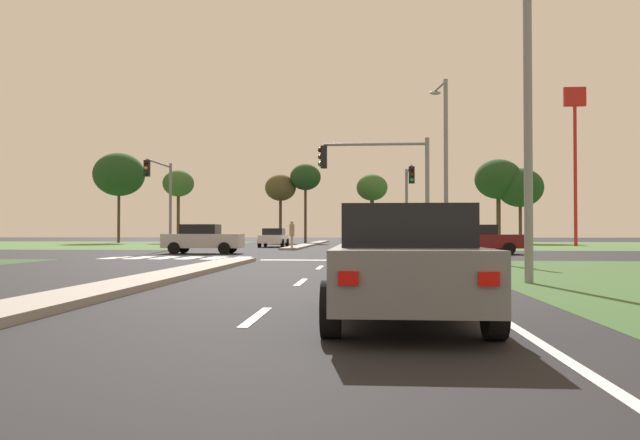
% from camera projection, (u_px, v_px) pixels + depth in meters
% --- Properties ---
extents(ground_plane, '(200.00, 200.00, 0.00)m').
position_uv_depth(ground_plane, '(271.00, 254.00, 33.17)').
color(ground_plane, black).
extents(grass_verge_far_left, '(35.00, 35.00, 0.01)m').
position_uv_depth(grass_verge_far_left, '(45.00, 244.00, 59.46)').
color(grass_verge_far_left, '#476B38').
rests_on(grass_verge_far_left, ground).
extents(grass_verge_far_right, '(35.00, 35.00, 0.01)m').
position_uv_depth(grass_verge_far_right, '(595.00, 245.00, 55.74)').
color(grass_verge_far_right, '#476B38').
rests_on(grass_verge_far_right, ground).
extents(median_island_near, '(1.20, 22.00, 0.14)m').
position_uv_depth(median_island_near, '(146.00, 281.00, 14.23)').
color(median_island_near, gray).
rests_on(median_island_near, ground).
extents(median_island_far, '(1.20, 36.00, 0.14)m').
position_uv_depth(median_island_far, '(312.00, 244.00, 58.10)').
color(median_island_far, gray).
rests_on(median_island_far, ground).
extents(lane_dash_near, '(0.14, 2.00, 0.01)m').
position_uv_depth(lane_dash_near, '(256.00, 317.00, 8.64)').
color(lane_dash_near, silver).
rests_on(lane_dash_near, ground).
extents(lane_dash_second, '(0.14, 2.00, 0.01)m').
position_uv_depth(lane_dash_second, '(301.00, 282.00, 14.62)').
color(lane_dash_second, silver).
rests_on(lane_dash_second, ground).
extents(lane_dash_third, '(0.14, 2.00, 0.01)m').
position_uv_depth(lane_dash_third, '(320.00, 268.00, 20.61)').
color(lane_dash_third, silver).
rests_on(lane_dash_third, ground).
extents(edge_line_right, '(0.14, 24.00, 0.01)m').
position_uv_depth(edge_line_right, '(443.00, 282.00, 14.72)').
color(edge_line_right, silver).
rests_on(edge_line_right, ground).
extents(stop_bar_near, '(6.40, 0.50, 0.01)m').
position_uv_depth(stop_bar_near, '(336.00, 260.00, 25.92)').
color(stop_bar_near, silver).
rests_on(stop_bar_near, ground).
extents(crosswalk_bar_near, '(0.70, 2.80, 0.01)m').
position_uv_depth(crosswalk_bar_near, '(115.00, 258.00, 28.45)').
color(crosswalk_bar_near, silver).
rests_on(crosswalk_bar_near, ground).
extents(crosswalk_bar_second, '(0.70, 2.80, 0.01)m').
position_uv_depth(crosswalk_bar_second, '(140.00, 258.00, 28.37)').
color(crosswalk_bar_second, silver).
rests_on(crosswalk_bar_second, ground).
extents(crosswalk_bar_third, '(0.70, 2.80, 0.01)m').
position_uv_depth(crosswalk_bar_third, '(164.00, 258.00, 28.29)').
color(crosswalk_bar_third, silver).
rests_on(crosswalk_bar_third, ground).
extents(crosswalk_bar_fourth, '(0.70, 2.80, 0.01)m').
position_uv_depth(crosswalk_bar_fourth, '(189.00, 258.00, 28.20)').
color(crosswalk_bar_fourth, silver).
rests_on(crosswalk_bar_fourth, ground).
extents(crosswalk_bar_fifth, '(0.70, 2.80, 0.01)m').
position_uv_depth(crosswalk_bar_fifth, '(214.00, 258.00, 28.12)').
color(crosswalk_bar_fifth, silver).
rests_on(crosswalk_bar_fifth, ground).
extents(crosswalk_bar_sixth, '(0.70, 2.80, 0.01)m').
position_uv_depth(crosswalk_bar_sixth, '(239.00, 258.00, 28.03)').
color(crosswalk_bar_sixth, silver).
rests_on(crosswalk_bar_sixth, ground).
extents(car_silver_near, '(4.28, 1.95, 1.59)m').
position_uv_depth(car_silver_near, '(203.00, 239.00, 33.96)').
color(car_silver_near, '#B7B7BC').
rests_on(car_silver_near, ground).
extents(car_maroon_second, '(4.33, 2.09, 1.57)m').
position_uv_depth(car_maroon_second, '(478.00, 239.00, 33.28)').
color(car_maroon_second, maroon).
rests_on(car_maroon_second, ground).
extents(car_white_third, '(1.99, 4.47, 1.47)m').
position_uv_depth(car_white_third, '(274.00, 237.00, 49.04)').
color(car_white_third, silver).
rests_on(car_white_third, ground).
extents(car_grey_fourth, '(2.01, 4.52, 1.52)m').
position_uv_depth(car_grey_fourth, '(404.00, 262.00, 8.28)').
color(car_grey_fourth, slate).
rests_on(car_grey_fourth, ground).
extents(traffic_signal_near_right, '(4.70, 0.32, 5.14)m').
position_uv_depth(traffic_signal_near_right, '(385.00, 175.00, 26.23)').
color(traffic_signal_near_right, gray).
rests_on(traffic_signal_near_right, ground).
extents(traffic_signal_far_right, '(0.32, 4.73, 5.15)m').
position_uv_depth(traffic_signal_far_right, '(408.00, 192.00, 37.49)').
color(traffic_signal_far_right, gray).
rests_on(traffic_signal_far_right, ground).
extents(traffic_signal_far_left, '(0.32, 4.73, 5.64)m').
position_uv_depth(traffic_signal_far_left, '(162.00, 188.00, 38.69)').
color(traffic_signal_far_left, gray).
rests_on(traffic_signal_far_left, ground).
extents(street_lamp_near, '(1.95, 0.70, 10.00)m').
position_uv_depth(street_lamp_near, '(533.00, 46.00, 14.51)').
color(street_lamp_near, gray).
rests_on(street_lamp_near, ground).
extents(street_lamp_second, '(0.64, 2.20, 8.36)m').
position_uv_depth(street_lamp_second, '(445.00, 157.00, 29.40)').
color(street_lamp_second, gray).
rests_on(street_lamp_second, ground).
extents(pedestrian_at_median, '(0.34, 0.34, 1.80)m').
position_uv_depth(pedestrian_at_median, '(292.00, 231.00, 42.14)').
color(pedestrian_at_median, '#9E8966').
rests_on(pedestrian_at_median, median_island_far).
extents(fastfood_pole_sign, '(1.80, 0.40, 13.29)m').
position_uv_depth(fastfood_pole_sign, '(575.00, 132.00, 52.02)').
color(fastfood_pole_sign, red).
rests_on(fastfood_pole_sign, ground).
extents(treeline_near, '(5.55, 5.55, 9.86)m').
position_uv_depth(treeline_near, '(119.00, 175.00, 68.39)').
color(treeline_near, '#423323').
rests_on(treeline_near, ground).
extents(treeline_second, '(3.47, 3.47, 8.08)m').
position_uv_depth(treeline_second, '(178.00, 184.00, 69.45)').
color(treeline_second, '#423323').
rests_on(treeline_second, ground).
extents(treeline_third, '(3.39, 3.39, 7.47)m').
position_uv_depth(treeline_third, '(280.00, 188.00, 68.08)').
color(treeline_third, '#423323').
rests_on(treeline_third, ground).
extents(treeline_fourth, '(3.33, 3.33, 8.54)m').
position_uv_depth(treeline_fourth, '(305.00, 178.00, 67.44)').
color(treeline_fourth, '#423323').
rests_on(treeline_fourth, ground).
extents(treeline_fifth, '(3.40, 3.40, 7.50)m').
position_uv_depth(treeline_fifth, '(372.00, 188.00, 68.10)').
color(treeline_fifth, '#423323').
rests_on(treeline_fifth, ground).
extents(treeline_sixth, '(4.79, 4.79, 7.87)m').
position_uv_depth(treeline_sixth, '(520.00, 188.00, 65.28)').
color(treeline_sixth, '#423323').
rests_on(treeline_sixth, ground).
extents(treeline_seventh, '(4.92, 4.92, 8.85)m').
position_uv_depth(treeline_seventh, '(498.00, 179.00, 65.71)').
color(treeline_seventh, '#423323').
rests_on(treeline_seventh, ground).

